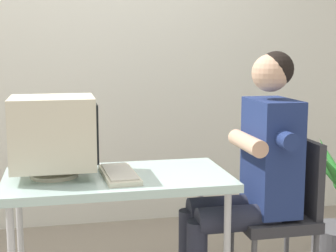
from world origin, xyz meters
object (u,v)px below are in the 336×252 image
crt_monitor (54,133)px  keyboard (119,174)px  desk (118,187)px  person_seated (252,168)px  office_chair (284,207)px

crt_monitor → keyboard: size_ratio=1.05×
keyboard → desk: bearing=100.0°
crt_monitor → person_seated: bearing=-4.2°
office_chair → crt_monitor: bearing=176.4°
crt_monitor → desk: bearing=-7.7°
desk → person_seated: size_ratio=0.85×
desk → crt_monitor: (-0.31, 0.04, 0.29)m
crt_monitor → office_chair: (1.23, -0.08, -0.45)m
person_seated → crt_monitor: bearing=175.8°
crt_monitor → office_chair: size_ratio=0.48×
office_chair → desk: bearing=177.9°
keyboard → office_chair: 0.94m
keyboard → person_seated: bearing=-0.1°
keyboard → office_chair: (0.91, -0.00, -0.24)m
desk → crt_monitor: 0.43m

